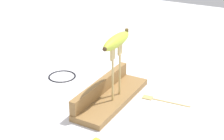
% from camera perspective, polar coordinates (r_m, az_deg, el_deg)
% --- Properties ---
extents(ground_plane, '(3.00, 3.00, 0.00)m').
position_cam_1_polar(ground_plane, '(1.20, 0.00, -5.23)').
color(ground_plane, silver).
extents(wooden_board, '(0.36, 0.11, 0.02)m').
position_cam_1_polar(wooden_board, '(1.20, 0.00, -4.79)').
color(wooden_board, olive).
rests_on(wooden_board, ground).
extents(board_backstop, '(0.35, 0.02, 0.05)m').
position_cam_1_polar(board_backstop, '(1.20, -1.87, -2.79)').
color(board_backstop, olive).
rests_on(board_backstop, wooden_board).
extents(fork_stand_center, '(0.08, 0.01, 0.19)m').
position_cam_1_polar(fork_stand_center, '(1.14, 0.73, 0.38)').
color(fork_stand_center, tan).
rests_on(fork_stand_center, wooden_board).
extents(banana_raised_center, '(0.17, 0.05, 0.04)m').
position_cam_1_polar(banana_raised_center, '(1.10, 0.75, 4.91)').
color(banana_raised_center, '#B2C138').
rests_on(banana_raised_center, fork_stand_center).
extents(fork_fallen_near, '(0.03, 0.17, 0.01)m').
position_cam_1_polar(fork_fallen_near, '(1.22, 7.95, -4.95)').
color(fork_fallen_near, tan).
rests_on(fork_fallen_near, ground).
extents(wire_coil, '(0.11, 0.11, 0.01)m').
position_cam_1_polar(wire_coil, '(1.39, -8.39, -0.98)').
color(wire_coil, black).
rests_on(wire_coil, ground).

